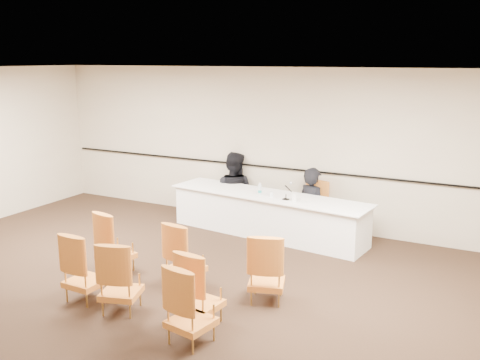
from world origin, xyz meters
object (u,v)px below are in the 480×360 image
aud_chair_extra (200,287)px  panelist_second (234,196)px  aud_chair_back_right (191,304)px  aud_chair_back_mid (121,276)px  aud_chair_front_right (267,267)px  panel_table (268,215)px  aud_chair_back_left (85,266)px  microphone (286,191)px  water_bottle (260,189)px  panelist_main (312,213)px  coffee_cup (294,198)px  aud_chair_front_mid (185,254)px  panelist_main_chair (312,208)px  aud_chair_front_left (115,242)px  drinking_glass (272,194)px  panelist_second_chair (234,195)px

aud_chair_extra → panelist_second: bearing=119.3°
aud_chair_back_right → aud_chair_back_mid: bearing=177.6°
aud_chair_front_right → aud_chair_extra: 1.05m
aud_chair_extra → panel_table: bearing=107.5°
panel_table → aud_chair_front_right: (1.12, -2.49, 0.09)m
aud_chair_back_left → aud_chair_back_mid: size_ratio=1.00×
microphone → water_bottle: bearing=176.2°
panelist_main → microphone: panelist_main is taller
aud_chair_front_right → coffee_cup: bearing=84.5°
microphone → aud_chair_back_right: microphone is taller
microphone → aud_chair_extra: size_ratio=0.32×
panel_table → aud_chair_front_mid: aud_chair_front_mid is taller
panelist_main_chair → aud_chair_front_right: bearing=-75.0°
aud_chair_front_left → aud_chair_extra: same height
aud_chair_front_left → aud_chair_extra: 2.14m
aud_chair_front_left → aud_chair_back_mid: same height
microphone → coffee_cup: bearing=-5.3°
aud_chair_front_right → aud_chair_extra: same height
water_bottle → drinking_glass: size_ratio=2.20×
panelist_second_chair → aud_chair_back_right: (1.89, -4.55, 0.00)m
panelist_second → drinking_glass: bearing=140.6°
water_bottle → aud_chair_back_left: size_ratio=0.23×
panelist_second_chair → drinking_glass: bearing=-28.1°
drinking_glass → aud_chair_back_mid: 3.52m
water_bottle → aud_chair_back_left: water_bottle is taller
panelist_main_chair → microphone: 0.85m
panelist_second_chair → aud_chair_front_right: (2.19, -3.17, 0.00)m
panel_table → panelist_main_chair: 0.84m
aud_chair_front_right → aud_chair_back_left: 2.41m
panel_table → aud_chair_extra: size_ratio=3.99×
drinking_glass → microphone: bearing=-10.3°
aud_chair_back_right → panelist_main: bearing=101.4°
panel_table → water_bottle: 0.51m
water_bottle → aud_chair_front_right: (1.24, -2.41, -0.40)m
panel_table → drinking_glass: drinking_glass is taller
aud_chair_front_left → aud_chair_back_right: bearing=-18.4°
water_bottle → aud_chair_back_mid: bearing=-94.4°
panelist_main_chair → aud_chair_front_left: same height
panelist_second_chair → aud_chair_front_right: same height
panelist_main → aud_chair_extra: size_ratio=1.80×
coffee_cup → aud_chair_front_left: bearing=-128.7°
coffee_cup → aud_chair_front_mid: aud_chair_front_mid is taller
panel_table → microphone: bearing=-18.1°
panel_table → aud_chair_extra: (0.67, -3.43, 0.09)m
water_bottle → aud_chair_back_mid: water_bottle is taller
aud_chair_back_mid → aud_chair_extra: same height
aud_chair_back_mid → aud_chair_back_left: bearing=158.6°
water_bottle → aud_chair_extra: (0.79, -3.35, -0.40)m
aud_chair_extra → water_bottle: bearing=109.7°
panelist_second → water_bottle: 1.29m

